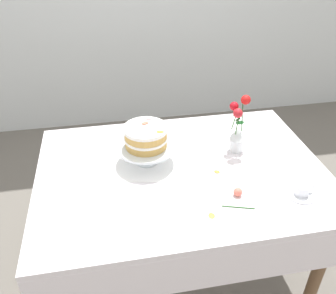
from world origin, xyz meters
TOP-DOWN VIEW (x-y plane):
  - ground_plane at (0.00, 0.00)m, footprint 12.00×12.00m
  - dining_table at (0.00, -0.02)m, footprint 1.40×1.00m
  - linen_napkin at (-0.16, 0.09)m, footprint 0.38×0.38m
  - cake_stand at (-0.16, 0.09)m, footprint 0.29×0.29m
  - layer_cake at (-0.16, 0.09)m, footprint 0.21×0.21m
  - flower_vase at (0.31, 0.11)m, footprint 0.09×0.10m
  - teacup at (0.48, -0.28)m, footprint 0.13×0.13m
  - fallen_rose at (0.20, -0.24)m, footprint 0.13×0.12m
  - loose_petal_0 at (0.16, -0.06)m, footprint 0.04×0.03m
  - loose_petal_1 at (0.05, -0.34)m, footprint 0.03×0.04m

SIDE VIEW (x-z plane):
  - ground_plane at x=0.00m, z-range 0.00..0.00m
  - dining_table at x=0.00m, z-range 0.28..1.02m
  - linen_napkin at x=-0.16m, z-range 0.74..0.74m
  - loose_petal_1 at x=0.05m, z-range 0.74..0.74m
  - loose_petal_0 at x=0.16m, z-range 0.74..0.75m
  - fallen_rose at x=0.20m, z-range 0.74..0.78m
  - teacup at x=0.48m, z-range 0.73..0.79m
  - cake_stand at x=-0.16m, z-range 0.77..0.87m
  - flower_vase at x=0.31m, z-range 0.70..1.02m
  - layer_cake at x=-0.16m, z-range 0.84..0.95m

